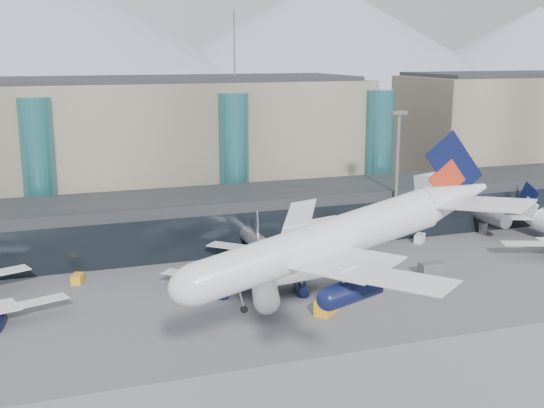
{
  "coord_description": "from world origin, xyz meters",
  "views": [
    {
      "loc": [
        -35.44,
        -65.87,
        36.71
      ],
      "look_at": [
        -1.08,
        32.0,
        13.34
      ],
      "focal_mm": 45.0,
      "sensor_mm": 36.0,
      "label": 1
    }
  ],
  "objects_px": {
    "veh_d": "(420,238)",
    "veh_g": "(317,260)",
    "lightmast_mid": "(397,169)",
    "veh_b": "(78,279)",
    "veh_c": "(431,269)",
    "hero_jet": "(348,226)",
    "veh_h": "(326,306)",
    "jet_parked_mid": "(261,262)"
  },
  "relations": [
    {
      "from": "lightmast_mid",
      "to": "jet_parked_mid",
      "type": "relative_size",
      "value": 0.77
    },
    {
      "from": "lightmast_mid",
      "to": "veh_h",
      "type": "xyz_separation_m",
      "value": [
        -27.78,
        -30.0,
        -13.3
      ]
    },
    {
      "from": "veh_b",
      "to": "veh_c",
      "type": "bearing_deg",
      "value": -86.08
    },
    {
      "from": "hero_jet",
      "to": "veh_b",
      "type": "height_order",
      "value": "hero_jet"
    },
    {
      "from": "jet_parked_mid",
      "to": "veh_h",
      "type": "distance_m",
      "value": 15.44
    },
    {
      "from": "veh_d",
      "to": "veh_h",
      "type": "distance_m",
      "value": 42.77
    },
    {
      "from": "veh_g",
      "to": "veh_c",
      "type": "bearing_deg",
      "value": 35.25
    },
    {
      "from": "veh_b",
      "to": "veh_d",
      "type": "distance_m",
      "value": 65.02
    },
    {
      "from": "hero_jet",
      "to": "veh_h",
      "type": "height_order",
      "value": "hero_jet"
    },
    {
      "from": "lightmast_mid",
      "to": "veh_d",
      "type": "relative_size",
      "value": 8.89
    },
    {
      "from": "veh_b",
      "to": "veh_c",
      "type": "relative_size",
      "value": 0.65
    },
    {
      "from": "jet_parked_mid",
      "to": "lightmast_mid",
      "type": "bearing_deg",
      "value": -49.11
    },
    {
      "from": "hero_jet",
      "to": "veh_c",
      "type": "distance_m",
      "value": 53.26
    },
    {
      "from": "veh_c",
      "to": "veh_g",
      "type": "bearing_deg",
      "value": 142.36
    },
    {
      "from": "veh_d",
      "to": "veh_h",
      "type": "relative_size",
      "value": 0.71
    },
    {
      "from": "jet_parked_mid",
      "to": "veh_b",
      "type": "height_order",
      "value": "jet_parked_mid"
    },
    {
      "from": "veh_b",
      "to": "veh_c",
      "type": "xyz_separation_m",
      "value": [
        56.0,
        -15.63,
        0.37
      ]
    },
    {
      "from": "lightmast_mid",
      "to": "veh_b",
      "type": "distance_m",
      "value": 62.13
    },
    {
      "from": "veh_d",
      "to": "veh_g",
      "type": "xyz_separation_m",
      "value": [
        -24.38,
        -6.02,
        -0.15
      ]
    },
    {
      "from": "hero_jet",
      "to": "veh_b",
      "type": "relative_size",
      "value": 13.41
    },
    {
      "from": "lightmast_mid",
      "to": "veh_b",
      "type": "xyz_separation_m",
      "value": [
        -60.43,
        -4.67,
        -13.67
      ]
    },
    {
      "from": "lightmast_mid",
      "to": "veh_b",
      "type": "bearing_deg",
      "value": -175.58
    },
    {
      "from": "jet_parked_mid",
      "to": "veh_c",
      "type": "relative_size",
      "value": 8.29
    },
    {
      "from": "veh_g",
      "to": "veh_h",
      "type": "xyz_separation_m",
      "value": [
        -7.95,
        -21.98,
        0.45
      ]
    },
    {
      "from": "hero_jet",
      "to": "veh_g",
      "type": "height_order",
      "value": "hero_jet"
    },
    {
      "from": "jet_parked_mid",
      "to": "veh_c",
      "type": "bearing_deg",
      "value": -83.85
    },
    {
      "from": "hero_jet",
      "to": "lightmast_mid",
      "type": "bearing_deg",
      "value": 58.23
    },
    {
      "from": "veh_c",
      "to": "veh_h",
      "type": "xyz_separation_m",
      "value": [
        -23.36,
        -9.7,
        0.01
      ]
    },
    {
      "from": "veh_b",
      "to": "veh_d",
      "type": "relative_size",
      "value": 0.9
    },
    {
      "from": "veh_h",
      "to": "hero_jet",
      "type": "bearing_deg",
      "value": -152.76
    },
    {
      "from": "veh_c",
      "to": "veh_h",
      "type": "bearing_deg",
      "value": -156.54
    },
    {
      "from": "jet_parked_mid",
      "to": "veh_b",
      "type": "xyz_separation_m",
      "value": [
        -27.58,
        11.04,
        -3.28
      ]
    },
    {
      "from": "veh_b",
      "to": "veh_d",
      "type": "bearing_deg",
      "value": -68.13
    },
    {
      "from": "veh_g",
      "to": "veh_d",
      "type": "bearing_deg",
      "value": 87.69
    },
    {
      "from": "hero_jet",
      "to": "veh_g",
      "type": "distance_m",
      "value": 55.82
    },
    {
      "from": "jet_parked_mid",
      "to": "veh_g",
      "type": "bearing_deg",
      "value": -44.11
    },
    {
      "from": "hero_jet",
      "to": "veh_h",
      "type": "xyz_separation_m",
      "value": [
        10.02,
        27.04,
        -19.3
      ]
    },
    {
      "from": "veh_c",
      "to": "veh_d",
      "type": "bearing_deg",
      "value": 64.81
    },
    {
      "from": "jet_parked_mid",
      "to": "hero_jet",
      "type": "bearing_deg",
      "value": -171.5
    },
    {
      "from": "veh_h",
      "to": "lightmast_mid",
      "type": "bearing_deg",
      "value": 4.78
    },
    {
      "from": "veh_g",
      "to": "veh_h",
      "type": "relative_size",
      "value": 0.57
    },
    {
      "from": "jet_parked_mid",
      "to": "veh_h",
      "type": "xyz_separation_m",
      "value": [
        5.07,
        -14.29,
        -2.91
      ]
    }
  ]
}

